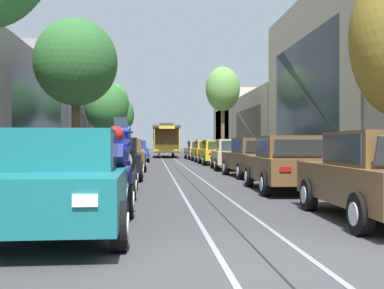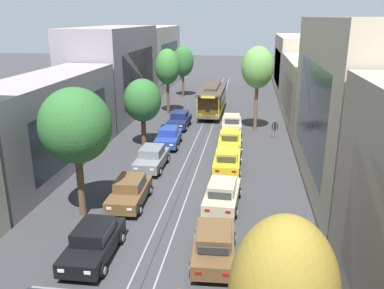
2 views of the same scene
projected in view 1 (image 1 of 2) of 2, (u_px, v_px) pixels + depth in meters
name	position (u px, v px, depth m)	size (l,w,h in m)	color
ground_plane	(172.00, 163.00, 32.99)	(173.81, 173.81, 0.00)	#38383A
trolley_track_rails	(169.00, 161.00, 37.92)	(1.14, 77.53, 0.01)	gray
building_facade_left	(30.00, 100.00, 36.21)	(5.90, 69.23, 10.64)	beige
building_facade_right	(309.00, 103.00, 35.96)	(5.60, 69.23, 10.52)	gray
parked_car_teal_near_left	(66.00, 181.00, 7.36)	(2.04, 4.38, 1.58)	#196B70
parked_car_grey_second_left	(100.00, 165.00, 12.77)	(2.04, 4.38, 1.58)	slate
parked_car_black_mid_left	(117.00, 158.00, 18.39)	(2.04, 4.38, 1.58)	black
parked_car_brown_fourth_left	(126.00, 155.00, 24.00)	(2.08, 4.40, 1.58)	brown
parked_car_grey_fifth_left	(130.00, 152.00, 29.88)	(2.03, 4.37, 1.58)	slate
parked_car_blue_sixth_left	(135.00, 151.00, 35.37)	(2.13, 4.42, 1.58)	#233D93
parked_car_navy_far_left	(137.00, 150.00, 41.33)	(2.05, 4.38, 1.58)	#19234C
parked_car_brown_near_right	(380.00, 176.00, 8.45)	(2.11, 4.41, 1.58)	brown
parked_car_brown_second_right	(287.00, 163.00, 13.68)	(2.12, 4.41, 1.58)	brown
parked_car_brown_mid_right	(254.00, 157.00, 19.42)	(2.15, 4.42, 1.58)	brown
parked_car_beige_fourth_right	(231.00, 154.00, 24.86)	(2.14, 4.42, 1.58)	#C1B28E
parked_car_yellow_fifth_right	(216.00, 152.00, 30.67)	(2.03, 4.37, 1.58)	gold
parked_car_yellow_sixth_right	(206.00, 151.00, 35.69)	(2.07, 4.39, 1.58)	gold
parked_car_beige_far_right	(198.00, 150.00, 41.15)	(2.14, 4.42, 1.58)	#C1B28E
street_tree_kerb_left_second	(76.00, 63.00, 22.18)	(3.83, 3.68, 7.14)	brown
street_tree_kerb_left_mid	(107.00, 108.00, 34.84)	(3.12, 3.13, 5.73)	brown
street_tree_kerb_left_fourth	(115.00, 104.00, 47.06)	(2.73, 2.74, 7.22)	brown
street_tree_kerb_left_far	(122.00, 115.00, 57.36)	(2.90, 2.40, 6.79)	brown
street_tree_kerb_right_second	(223.00, 90.00, 41.61)	(2.97, 2.86, 8.02)	brown
cable_car_trolley	(166.00, 140.00, 48.00)	(2.65, 9.15, 3.28)	brown
motorcycle_with_rider	(118.00, 167.00, 8.14)	(0.53, 1.84, 1.84)	black
pedestrian_on_left_pavement	(248.00, 148.00, 39.46)	(0.55, 0.37, 1.71)	slate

